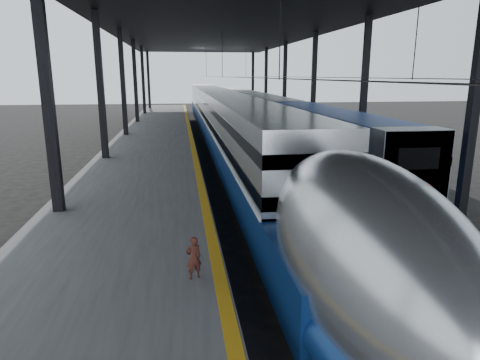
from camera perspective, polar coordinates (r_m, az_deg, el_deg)
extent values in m
plane|color=black|center=(11.62, 0.47, -15.08)|extent=(160.00, 160.00, 0.00)
cube|color=#4C4C4F|center=(30.56, -11.66, 3.86)|extent=(6.00, 80.00, 1.00)
cube|color=orange|center=(30.43, -6.42, 4.98)|extent=(0.30, 80.00, 0.01)
cube|color=slate|center=(30.70, -2.67, 3.38)|extent=(0.08, 80.00, 0.16)
cube|color=slate|center=(30.86, 0.00, 3.45)|extent=(0.08, 80.00, 0.16)
cube|color=slate|center=(31.55, 6.42, 3.59)|extent=(0.08, 80.00, 0.16)
cube|color=slate|center=(31.93, 8.93, 3.63)|extent=(0.08, 80.00, 0.16)
cube|color=black|center=(15.70, -24.13, 8.54)|extent=(0.35, 0.35, 9.00)
cube|color=black|center=(18.75, 28.70, 8.72)|extent=(0.35, 0.35, 9.00)
cube|color=black|center=(25.45, -18.03, 10.62)|extent=(0.35, 0.35, 9.00)
cube|color=black|center=(27.44, 16.18, 10.93)|extent=(0.35, 0.35, 9.00)
cube|color=black|center=(35.34, -15.29, 11.50)|extent=(0.35, 0.35, 9.00)
cube|color=black|center=(36.80, 9.77, 11.85)|extent=(0.35, 0.35, 9.00)
cube|color=black|center=(45.28, -13.75, 11.99)|extent=(0.35, 0.35, 9.00)
cube|color=black|center=(46.43, 5.97, 12.33)|extent=(0.35, 0.35, 9.00)
cube|color=black|center=(55.24, -12.76, 12.29)|extent=(0.35, 0.35, 9.00)
cube|color=black|center=(56.19, 3.48, 12.62)|extent=(0.35, 0.35, 9.00)
cube|color=black|center=(65.22, -12.07, 12.50)|extent=(0.35, 0.35, 9.00)
cube|color=black|center=(66.02, 1.72, 12.80)|extent=(0.35, 0.35, 9.00)
cube|color=black|center=(30.48, -1.64, 20.63)|extent=(18.00, 75.00, 0.45)
cylinder|color=slate|center=(30.27, -1.39, 13.56)|extent=(0.03, 74.00, 0.03)
cylinder|color=slate|center=(31.25, 8.01, 13.44)|extent=(0.03, 74.00, 0.03)
cube|color=silver|center=(39.42, -2.91, 8.90)|extent=(2.87, 57.00, 3.96)
cube|color=navy|center=(38.06, -2.68, 6.86)|extent=(2.95, 62.00, 1.53)
cube|color=silver|center=(39.46, -2.90, 8.26)|extent=(2.97, 57.00, 0.10)
cube|color=black|center=(39.34, -2.93, 10.56)|extent=(2.91, 57.00, 0.42)
cube|color=black|center=(39.42, -2.91, 8.90)|extent=(2.91, 57.00, 0.42)
ellipsoid|color=silver|center=(9.08, 15.62, -9.30)|extent=(2.87, 8.40, 3.96)
ellipsoid|color=navy|center=(9.58, 15.17, -15.58)|extent=(2.95, 8.40, 1.68)
ellipsoid|color=black|center=(6.69, 25.04, -11.31)|extent=(1.48, 2.20, 0.89)
cube|color=black|center=(9.98, 14.87, -19.55)|extent=(2.18, 2.60, 0.40)
cube|color=black|center=(30.31, -1.24, 3.49)|extent=(2.18, 2.60, 0.40)
cube|color=navy|center=(24.94, 12.08, 4.88)|extent=(2.64, 18.00, 3.58)
cube|color=#989BA0|center=(17.42, 21.45, 0.47)|extent=(2.69, 1.20, 3.63)
cube|color=black|center=(16.74, 22.71, 2.66)|extent=(1.60, 0.06, 0.80)
cube|color=#AD1A0D|center=(17.00, 22.33, -1.40)|extent=(1.13, 0.06, 0.52)
cube|color=#989BA0|center=(43.15, 3.43, 8.80)|extent=(2.64, 18.00, 3.58)
cube|color=#989BA0|center=(61.84, -0.09, 10.32)|extent=(2.64, 18.00, 3.58)
cube|color=black|center=(19.89, 17.69, -2.73)|extent=(2.08, 2.40, 0.36)
cube|color=black|center=(40.42, 4.24, 6.02)|extent=(2.08, 2.40, 0.36)
imported|color=#492018|center=(10.08, -6.20, -10.26)|extent=(0.44, 0.36, 1.03)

